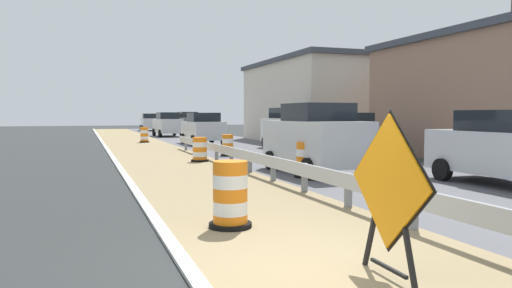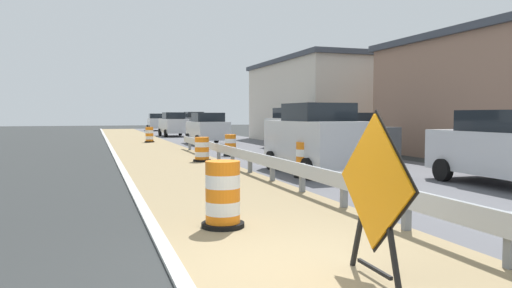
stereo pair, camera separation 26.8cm
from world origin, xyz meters
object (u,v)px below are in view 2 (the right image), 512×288
warning_sign_diamond (374,188)px  car_lead_far_lane (173,124)px  car_trailing_near_lane (194,122)px  car_distant_c (295,129)px  car_lead_near_lane (207,128)px  car_distant_b (156,122)px  traffic_barrel_mid (202,151)px  traffic_barrel_farther (149,135)px  car_trailing_far_lane (316,138)px  traffic_barrel_close (305,162)px  traffic_barrel_far (230,146)px  traffic_barrel_nearest (223,197)px  car_mid_far_lane (349,136)px

warning_sign_diamond → car_lead_far_lane: 37.39m
car_trailing_near_lane → car_distant_c: bearing=-0.7°
car_lead_near_lane → car_distant_b: car_lead_near_lane is taller
traffic_barrel_mid → car_trailing_near_lane: bearing=79.3°
traffic_barrel_farther → car_lead_near_lane: car_lead_near_lane is taller
warning_sign_diamond → car_distant_c: 20.72m
car_lead_far_lane → car_trailing_far_lane: car_trailing_far_lane is taller
warning_sign_diamond → car_distant_c: car_distant_c is taller
traffic_barrel_close → traffic_barrel_far: size_ratio=1.09×
traffic_barrel_farther → car_trailing_near_lane: (6.36, 16.50, 0.60)m
car_lead_near_lane → car_distant_c: car_distant_c is taller
traffic_barrel_close → car_lead_near_lane: (0.90, 17.01, 0.51)m
traffic_barrel_close → car_trailing_near_lane: bearing=83.8°
warning_sign_diamond → car_trailing_near_lane: 45.68m
traffic_barrel_close → car_trailing_near_lane: size_ratio=0.24×
car_distant_b → traffic_barrel_farther: bearing=173.9°
car_trailing_near_lane → traffic_barrel_mid: bearing=-12.3°
traffic_barrel_far → car_lead_near_lane: bearing=83.9°
car_lead_far_lane → car_trailing_far_lane: bearing=178.3°
traffic_barrel_nearest → car_distant_c: 18.33m
traffic_barrel_nearest → car_distant_b: size_ratio=0.25×
car_trailing_far_lane → car_mid_far_lane: bearing=-42.6°
traffic_barrel_farther → car_distant_c: car_distant_c is taller
car_distant_c → traffic_barrel_close: bearing=-23.0°
traffic_barrel_nearest → traffic_barrel_farther: size_ratio=1.08×
traffic_barrel_nearest → car_distant_b: bearing=84.3°
car_trailing_near_lane → car_lead_far_lane: car_trailing_near_lane is taller
traffic_barrel_nearest → car_lead_far_lane: 34.47m
car_lead_far_lane → car_distant_b: size_ratio=0.98×
traffic_barrel_far → car_distant_b: 35.91m
traffic_barrel_mid → car_trailing_far_lane: (2.64, -5.00, 0.68)m
traffic_barrel_mid → car_mid_far_lane: bearing=-8.6°
warning_sign_diamond → car_lead_far_lane: (3.52, 37.23, -0.02)m
car_lead_near_lane → car_trailing_far_lane: size_ratio=0.97×
traffic_barrel_mid → car_trailing_near_lane: (5.82, 30.74, 0.63)m
car_trailing_far_lane → car_lead_near_lane: bearing=-2.4°
traffic_barrel_mid → car_distant_b: car_distant_b is taller
car_distant_b → traffic_barrel_far: bearing=-179.7°
traffic_barrel_far → car_trailing_near_lane: (4.02, 28.53, 0.63)m
traffic_barrel_mid → car_distant_c: car_distant_c is taller
traffic_barrel_nearest → traffic_barrel_far: 14.11m
traffic_barrel_nearest → traffic_barrel_mid: size_ratio=1.14×
car_lead_near_lane → car_distant_b: 26.99m
traffic_barrel_far → car_lead_far_lane: car_lead_far_lane is taller
car_trailing_near_lane → car_trailing_far_lane: size_ratio=1.07×
traffic_barrel_farther → car_distant_b: size_ratio=0.23×
traffic_barrel_close → car_lead_far_lane: size_ratio=0.24×
traffic_barrel_far → car_distant_c: car_distant_c is taller
traffic_barrel_far → car_lead_near_lane: size_ratio=0.24×
car_trailing_far_lane → traffic_barrel_nearest: bearing=141.3°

